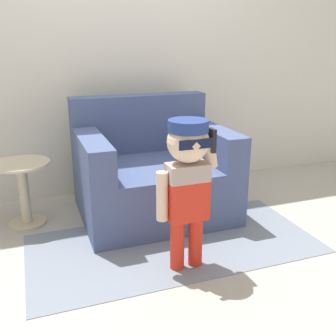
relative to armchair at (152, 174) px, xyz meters
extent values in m
plane|color=#ADA89E|center=(-0.10, -0.06, -0.31)|extent=(10.00, 10.00, 0.00)
cube|color=silver|center=(-0.10, 0.62, 0.99)|extent=(10.00, 0.05, 2.60)
cube|color=#475684|center=(0.00, -0.05, -0.10)|extent=(1.09, 0.91, 0.42)
cube|color=#475684|center=(0.00, 0.32, 0.33)|extent=(1.09, 0.17, 0.46)
cube|color=#475684|center=(-0.46, -0.13, 0.23)|extent=(0.17, 0.74, 0.25)
cube|color=#475684|center=(0.46, -0.13, 0.23)|extent=(0.17, 0.74, 0.25)
cylinder|color=red|center=(-0.11, -0.83, -0.15)|extent=(0.08, 0.08, 0.31)
cylinder|color=red|center=(0.00, -0.83, -0.15)|extent=(0.08, 0.08, 0.31)
cube|color=red|center=(-0.06, -0.83, 0.12)|extent=(0.23, 0.13, 0.23)
cube|color=#B29993|center=(-0.06, -0.83, 0.28)|extent=(0.23, 0.13, 0.10)
sphere|color=beige|center=(-0.06, -0.83, 0.46)|extent=(0.23, 0.23, 0.23)
cylinder|color=navy|center=(-0.06, -0.83, 0.54)|extent=(0.22, 0.22, 0.06)
cube|color=navy|center=(-0.06, -0.72, 0.52)|extent=(0.13, 0.10, 0.01)
cube|color=#0F1433|center=(-0.06, -0.93, 0.47)|extent=(0.18, 0.01, 0.05)
cylinder|color=beige|center=(-0.20, -0.83, 0.16)|extent=(0.07, 0.07, 0.28)
cylinder|color=beige|center=(0.08, -0.83, 0.38)|extent=(0.09, 0.07, 0.17)
cube|color=black|center=(0.08, -0.84, 0.46)|extent=(0.02, 0.07, 0.13)
cylinder|color=beige|center=(-0.93, 0.09, -0.30)|extent=(0.26, 0.26, 0.02)
cylinder|color=beige|center=(-0.93, 0.09, -0.08)|extent=(0.07, 0.07, 0.46)
cylinder|color=beige|center=(-0.93, 0.09, 0.15)|extent=(0.40, 0.40, 0.02)
cube|color=gray|center=(-0.03, -0.55, -0.31)|extent=(1.87, 0.91, 0.01)
camera|label=1|loc=(-0.86, -2.72, 0.98)|focal=42.00mm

